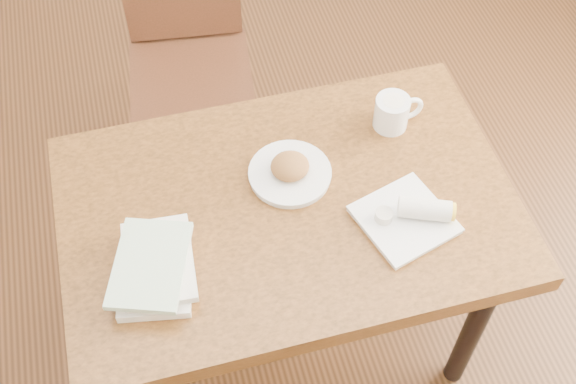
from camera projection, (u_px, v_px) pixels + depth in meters
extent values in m
cube|color=#472814|center=(288.00, 332.00, 2.46)|extent=(4.00, 5.00, 0.01)
cube|color=brown|center=(288.00, 210.00, 1.88)|extent=(1.17, 0.77, 0.06)
cylinder|color=black|center=(474.00, 326.00, 2.09)|extent=(0.06, 0.06, 0.69)
cylinder|color=black|center=(116.00, 240.00, 2.27)|extent=(0.06, 0.06, 0.69)
cylinder|color=black|center=(405.00, 177.00, 2.42)|extent=(0.06, 0.06, 0.69)
cylinder|color=#442113|center=(241.00, 85.00, 2.84)|extent=(0.04, 0.04, 0.45)
cylinder|color=#442113|center=(149.00, 95.00, 2.81)|extent=(0.04, 0.04, 0.45)
cylinder|color=#442113|center=(251.00, 155.00, 2.63)|extent=(0.04, 0.04, 0.45)
cylinder|color=#442113|center=(152.00, 166.00, 2.60)|extent=(0.04, 0.04, 0.45)
cube|color=#442113|center=(191.00, 77.00, 2.53)|extent=(0.47, 0.47, 0.04)
cylinder|color=white|center=(290.00, 174.00, 1.90)|extent=(0.22, 0.22, 0.01)
cylinder|color=white|center=(290.00, 172.00, 1.90)|extent=(0.22, 0.22, 0.01)
ellipsoid|color=#B27538|center=(290.00, 166.00, 1.88)|extent=(0.13, 0.13, 0.06)
cylinder|color=white|center=(392.00, 113.00, 1.98)|extent=(0.10, 0.10, 0.10)
torus|color=white|center=(410.00, 108.00, 1.99)|extent=(0.08, 0.02, 0.08)
cylinder|color=tan|center=(393.00, 102.00, 1.94)|extent=(0.09, 0.09, 0.01)
cylinder|color=#F2E5CC|center=(394.00, 101.00, 1.94)|extent=(0.06, 0.06, 0.00)
cube|color=white|center=(404.00, 220.00, 1.82)|extent=(0.26, 0.26, 0.01)
cube|color=white|center=(405.00, 218.00, 1.81)|extent=(0.26, 0.26, 0.01)
cylinder|color=white|center=(425.00, 209.00, 1.79)|extent=(0.14, 0.10, 0.05)
cylinder|color=yellow|center=(451.00, 212.00, 1.79)|extent=(0.04, 0.05, 0.05)
cylinder|color=silver|center=(384.00, 216.00, 1.80)|extent=(0.05, 0.05, 0.03)
cylinder|color=red|center=(384.00, 213.00, 1.79)|extent=(0.04, 0.04, 0.01)
cube|color=white|center=(155.00, 272.00, 1.72)|extent=(0.21, 0.27, 0.03)
cube|color=silver|center=(159.00, 262.00, 1.71)|extent=(0.18, 0.25, 0.02)
cube|color=#75B076|center=(150.00, 265.00, 1.68)|extent=(0.24, 0.28, 0.02)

